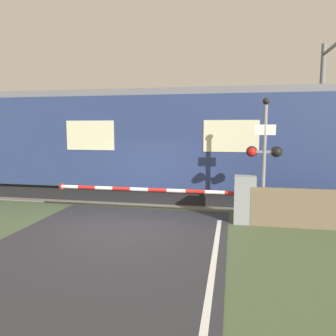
{
  "coord_description": "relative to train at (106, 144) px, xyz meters",
  "views": [
    {
      "loc": [
        2.79,
        -8.48,
        2.75
      ],
      "look_at": [
        0.82,
        1.54,
        1.47
      ],
      "focal_mm": 35.0,
      "sensor_mm": 36.0,
      "label": 1
    }
  ],
  "objects": [
    {
      "name": "ground_plane",
      "position": [
        2.17,
        -3.83,
        -2.08
      ],
      "size": [
        80.0,
        80.0,
        0.0
      ],
      "primitive_type": "plane",
      "color": "#475638"
    },
    {
      "name": "train",
      "position": [
        0.0,
        0.0,
        0.0
      ],
      "size": [
        17.82,
        2.86,
        4.07
      ],
      "color": "black",
      "rests_on": "ground_plane"
    },
    {
      "name": "roadside_fence",
      "position": [
        7.37,
        -3.09,
        -1.53
      ],
      "size": [
        3.78,
        0.06,
        1.1
      ],
      "color": "#726047",
      "rests_on": "ground_plane"
    },
    {
      "name": "signal_post",
      "position": [
        5.82,
        -2.98,
        -0.07
      ],
      "size": [
        0.96,
        0.26,
        3.54
      ],
      "color": "gray",
      "rests_on": "ground_plane"
    },
    {
      "name": "crossing_barrier",
      "position": [
        4.88,
        -2.89,
        -1.36
      ],
      "size": [
        6.08,
        0.44,
        1.38
      ],
      "color": "gray",
      "rests_on": "ground_plane"
    },
    {
      "name": "track_bed",
      "position": [
        2.17,
        0.0,
        -2.06
      ],
      "size": [
        36.0,
        3.2,
        0.13
      ],
      "color": "slate",
      "rests_on": "ground_plane"
    },
    {
      "name": "catenary_pole",
      "position": [
        8.48,
        2.22,
        1.1
      ],
      "size": [
        0.2,
        1.9,
        6.07
      ],
      "color": "slate",
      "rests_on": "ground_plane"
    }
  ]
}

